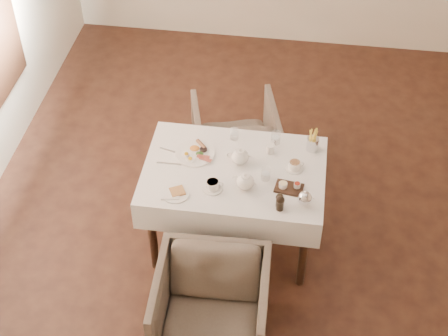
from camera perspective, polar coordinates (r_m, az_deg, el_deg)
table at (r=4.90m, az=0.83°, el=-1.10°), size 1.28×0.88×0.75m
armchair_near at (r=4.56m, az=-1.05°, el=-11.74°), size 0.75×0.77×0.68m
armchair_far at (r=5.73m, az=0.94°, el=2.49°), size 0.83×0.85×0.63m
breakfast_plate at (r=4.94m, az=-2.40°, el=1.29°), size 0.29×0.29×0.04m
side_plate at (r=4.65m, az=-4.14°, el=-2.12°), size 0.20×0.19×0.02m
teapot_centre at (r=4.82m, az=1.34°, el=1.03°), size 0.17×0.14×0.14m
teapot_front at (r=4.64m, az=1.78°, el=-1.07°), size 0.20×0.17×0.14m
creamer at (r=4.94m, az=3.86°, el=1.62°), size 0.07×0.07×0.07m
teacup_near at (r=4.66m, az=-0.95°, el=-1.46°), size 0.14×0.14×0.07m
teacup_far at (r=4.83m, az=5.88°, el=0.19°), size 0.13×0.13×0.06m
glass_left at (r=5.04m, az=0.86°, el=2.86°), size 0.06×0.06×0.09m
glass_mid at (r=4.73m, az=3.49°, el=-0.49°), size 0.07×0.07×0.09m
glass_right at (r=5.01m, az=4.32°, el=2.54°), size 0.08×0.08×0.10m
condiment_board at (r=4.69m, az=5.41°, el=-1.60°), size 0.21×0.15×0.05m
pepper_mill_left at (r=4.55m, az=4.63°, el=-2.68°), size 0.06×0.06×0.11m
pepper_mill_right at (r=4.52m, az=4.69°, el=-2.92°), size 0.06×0.06×0.12m
silver_pot at (r=4.57m, az=6.74°, el=-2.44°), size 0.12×0.10×0.13m
fries_cup at (r=4.96m, az=7.40°, el=2.25°), size 0.09×0.09×0.19m
cutlery_fork at (r=4.98m, az=-4.46°, el=1.43°), size 0.17×0.06×0.00m
cutlery_knife at (r=4.88m, az=-4.60°, el=0.36°), size 0.18×0.02×0.00m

